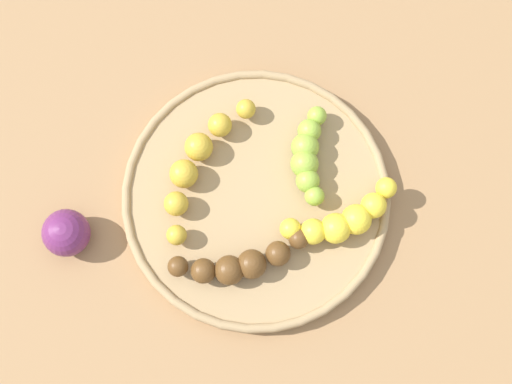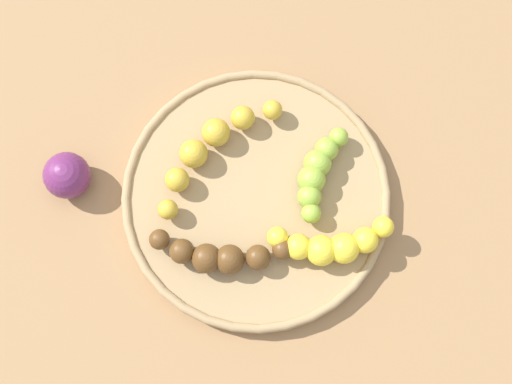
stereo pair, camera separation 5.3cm
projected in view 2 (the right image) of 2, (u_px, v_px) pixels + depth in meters
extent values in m
plane|color=#936D47|center=(256.00, 200.00, 0.79)|extent=(2.40, 2.40, 0.00)
cylinder|color=#A08259|center=(256.00, 198.00, 0.79)|extent=(0.30, 0.30, 0.02)
torus|color=#A08259|center=(256.00, 196.00, 0.78)|extent=(0.30, 0.30, 0.01)
sphere|color=#8CAD38|center=(339.00, 137.00, 0.77)|extent=(0.02, 0.02, 0.02)
sphere|color=#8CAD38|center=(327.00, 149.00, 0.77)|extent=(0.03, 0.03, 0.03)
sphere|color=#8CAD38|center=(317.00, 163.00, 0.77)|extent=(0.03, 0.03, 0.03)
sphere|color=#8CAD38|center=(312.00, 180.00, 0.76)|extent=(0.03, 0.03, 0.03)
sphere|color=#8CAD38|center=(309.00, 197.00, 0.76)|extent=(0.03, 0.03, 0.03)
sphere|color=#8CAD38|center=(311.00, 214.00, 0.75)|extent=(0.02, 0.02, 0.02)
sphere|color=gold|center=(272.00, 110.00, 0.78)|extent=(0.02, 0.02, 0.02)
sphere|color=gold|center=(243.00, 118.00, 0.78)|extent=(0.03, 0.03, 0.03)
sphere|color=gold|center=(216.00, 132.00, 0.78)|extent=(0.03, 0.03, 0.03)
sphere|color=gold|center=(194.00, 154.00, 0.77)|extent=(0.03, 0.03, 0.03)
sphere|color=gold|center=(177.00, 180.00, 0.76)|extent=(0.03, 0.03, 0.03)
sphere|color=gold|center=(168.00, 209.00, 0.76)|extent=(0.02, 0.02, 0.02)
sphere|color=#593819|center=(159.00, 239.00, 0.75)|extent=(0.02, 0.02, 0.02)
sphere|color=#593819|center=(182.00, 251.00, 0.74)|extent=(0.03, 0.03, 0.03)
sphere|color=#593819|center=(207.00, 258.00, 0.74)|extent=(0.03, 0.03, 0.03)
sphere|color=#593819|center=(232.00, 260.00, 0.74)|extent=(0.03, 0.03, 0.03)
sphere|color=#593819|center=(258.00, 257.00, 0.74)|extent=(0.03, 0.03, 0.03)
sphere|color=#593819|center=(282.00, 249.00, 0.75)|extent=(0.02, 0.02, 0.02)
sphere|color=yellow|center=(278.00, 237.00, 0.75)|extent=(0.02, 0.02, 0.02)
sphere|color=yellow|center=(298.00, 247.00, 0.75)|extent=(0.03, 0.03, 0.03)
sphere|color=yellow|center=(321.00, 251.00, 0.74)|extent=(0.03, 0.03, 0.03)
sphere|color=yellow|center=(344.00, 248.00, 0.74)|extent=(0.03, 0.03, 0.03)
sphere|color=yellow|center=(365.00, 240.00, 0.75)|extent=(0.03, 0.03, 0.03)
sphere|color=yellow|center=(383.00, 227.00, 0.75)|extent=(0.02, 0.02, 0.02)
sphere|color=#662659|center=(67.00, 175.00, 0.77)|extent=(0.05, 0.05, 0.05)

